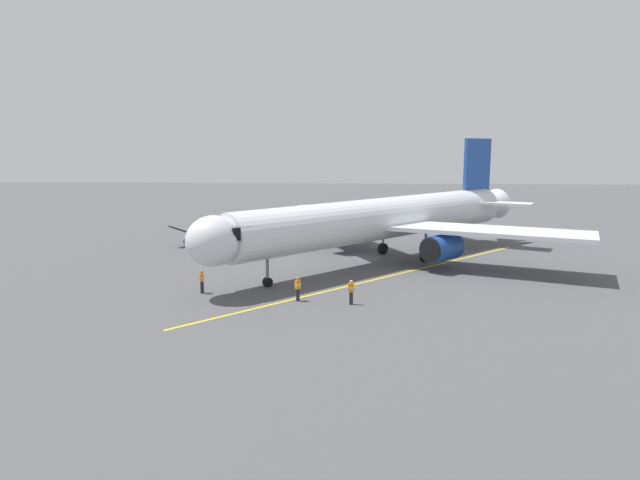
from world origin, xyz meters
TOP-DOWN VIEW (x-y plane):
  - ground_plane at (0.00, 0.00)m, footprint 220.00×220.00m
  - apron_lead_in_line at (-1.58, 8.15)m, footprint 27.90×29.00m
  - airplane at (-1.78, 1.95)m, footprint 32.91×33.25m
  - ground_crew_marshaller at (5.06, 15.78)m, footprint 0.44×0.47m
  - ground_crew_wing_walker at (1.35, 16.44)m, footprint 0.43×0.30m
  - ground_crew_loader at (12.27, 14.12)m, footprint 0.31×0.44m
  - tug_near_nose at (14.06, -1.97)m, footprint 2.65×2.15m
  - belt_loader_portside at (18.48, -6.45)m, footprint 3.95×4.21m

SIDE VIEW (x-z plane):
  - ground_plane at x=0.00m, z-range 0.00..0.00m
  - apron_lead_in_line at x=-1.58m, z-range 0.00..0.01m
  - tug_near_nose at x=14.06m, z-range -0.05..1.45m
  - belt_loader_portside at x=18.48m, z-range -0.45..1.88m
  - ground_crew_marshaller at x=5.06m, z-range 0.03..1.74m
  - ground_crew_wing_walker at x=1.35m, z-range 0.03..1.74m
  - ground_crew_loader at x=12.27m, z-range 0.03..1.74m
  - airplane at x=-1.78m, z-range -1.75..9.75m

